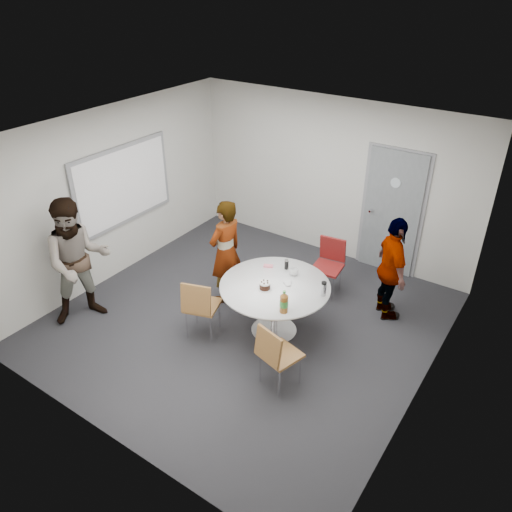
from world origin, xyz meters
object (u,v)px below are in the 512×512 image
Objects in this scene: person_right at (392,269)px; chair_near_left at (200,304)px; table at (276,293)px; chair_far at (330,260)px; person_main at (226,252)px; whiteboard at (124,185)px; person_left at (78,261)px; chair_near_right at (275,352)px; door at (392,213)px.

chair_near_left is at bearing 96.29° from person_right.
table is at bearing 99.39° from person_right.
person_main is at bearing 34.90° from chair_far.
whiteboard reaches higher than chair_far.
person_left is at bearing -179.63° from chair_near_left.
person_left reaches higher than chair_near_right.
whiteboard is 1.18× the size of person_main.
chair_near_left is at bearing 58.73° from chair_far.
door is 1.32m from chair_far.
chair_far is (0.91, 1.99, -0.01)m from chair_near_left.
chair_near_left is at bearing -40.50° from person_left.
whiteboard is at bearing 176.41° from table.
table is at bearing 84.10° from person_main.
door reaches higher than person_main.
chair_far is (-0.42, 2.22, 0.01)m from chair_near_right.
chair_far is (0.13, 1.34, -0.12)m from table.
whiteboard is at bearing 13.83° from chair_far.
table reaches higher than chair_near_left.
chair_far is at bearing 20.59° from whiteboard.
table is 1.67× the size of chair_near_right.
chair_near_right is at bearing -16.94° from whiteboard.
person_right reaches higher than chair_near_right.
person_right reaches higher than table.
person_left is at bearing -129.69° from door.
person_right is (3.55, 2.44, -0.14)m from person_left.
person_right is (1.90, 1.89, 0.23)m from chair_near_left.
person_main is 0.88× the size of person_left.
door reaches higher than whiteboard.
chair_near_left is 0.49× the size of person_left.
person_left is at bearing 86.00° from person_right.
table is 1.05m from chair_near_right.
whiteboard reaches higher than chair_near_right.
person_right is (4.06, 1.05, -0.67)m from whiteboard.
chair_far is at bearing 116.22° from chair_near_right.
chair_near_left reaches higher than chair_near_right.
chair_far is 0.55× the size of person_main.
person_left is (0.51, -1.39, -0.53)m from whiteboard.
door reaches higher than chair_far.
whiteboard reaches higher than person_left.
whiteboard is 3.77m from chair_near_right.
table is 0.95× the size of person_right.
table is at bearing 21.42° from chair_near_left.
chair_near_right is at bearing 94.07° from chair_far.
door is 4.25m from whiteboard.
chair_near_right is 2.00m from person_main.
person_left is at bearing -158.34° from chair_near_right.
chair_near_right is at bearing -58.00° from table.
chair_near_right is at bearing 126.48° from person_right.
chair_far is (-0.49, -1.13, -0.48)m from door.
person_main is at bearing 3.24° from whiteboard.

